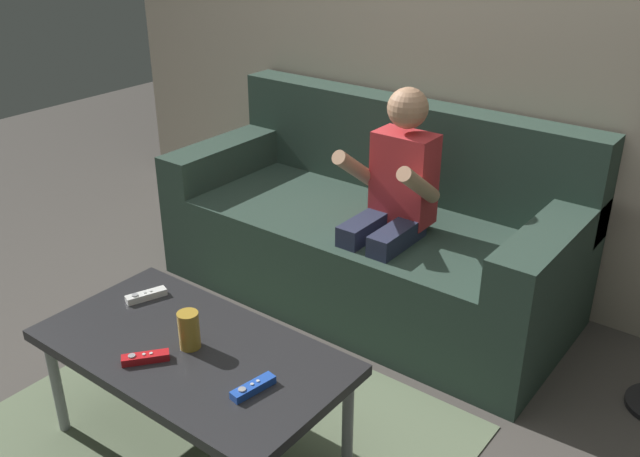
{
  "coord_description": "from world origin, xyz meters",
  "views": [
    {
      "loc": [
        1.3,
        -1.27,
        1.67
      ],
      "look_at": [
        -0.06,
        0.51,
        0.6
      ],
      "focal_mm": 39.06,
      "sensor_mm": 36.0,
      "label": 1
    }
  ],
  "objects_px": {
    "game_remote_white_center": "(146,296)",
    "couch": "(372,234)",
    "person_seated_on_couch": "(391,201)",
    "soda_can": "(189,330)",
    "game_remote_red_far_corner": "(145,358)",
    "game_remote_blue_near_edge": "(253,387)",
    "coffee_table": "(192,357)"
  },
  "relations": [
    {
      "from": "game_remote_red_far_corner",
      "to": "soda_can",
      "type": "height_order",
      "value": "soda_can"
    },
    {
      "from": "couch",
      "to": "coffee_table",
      "type": "height_order",
      "value": "couch"
    },
    {
      "from": "game_remote_blue_near_edge",
      "to": "game_remote_red_far_corner",
      "type": "relative_size",
      "value": 1.09
    },
    {
      "from": "coffee_table",
      "to": "game_remote_white_center",
      "type": "relative_size",
      "value": 6.91
    },
    {
      "from": "game_remote_red_far_corner",
      "to": "soda_can",
      "type": "bearing_deg",
      "value": 68.81
    },
    {
      "from": "soda_can",
      "to": "game_remote_white_center",
      "type": "bearing_deg",
      "value": 162.66
    },
    {
      "from": "soda_can",
      "to": "person_seated_on_couch",
      "type": "bearing_deg",
      "value": 85.56
    },
    {
      "from": "game_remote_white_center",
      "to": "soda_can",
      "type": "distance_m",
      "value": 0.35
    },
    {
      "from": "game_remote_white_center",
      "to": "couch",
      "type": "bearing_deg",
      "value": 79.17
    },
    {
      "from": "couch",
      "to": "soda_can",
      "type": "xyz_separation_m",
      "value": [
        0.12,
        -1.21,
        0.18
      ]
    },
    {
      "from": "game_remote_white_center",
      "to": "game_remote_blue_near_edge",
      "type": "bearing_deg",
      "value": -12.9
    },
    {
      "from": "person_seated_on_couch",
      "to": "game_remote_white_center",
      "type": "relative_size",
      "value": 7.05
    },
    {
      "from": "game_remote_blue_near_edge",
      "to": "game_remote_white_center",
      "type": "relative_size",
      "value": 1.0
    },
    {
      "from": "person_seated_on_couch",
      "to": "game_remote_white_center",
      "type": "bearing_deg",
      "value": -114.09
    },
    {
      "from": "game_remote_blue_near_edge",
      "to": "game_remote_red_far_corner",
      "type": "bearing_deg",
      "value": -165.2
    },
    {
      "from": "game_remote_blue_near_edge",
      "to": "soda_can",
      "type": "distance_m",
      "value": 0.31
    },
    {
      "from": "couch",
      "to": "game_remote_red_far_corner",
      "type": "relative_size",
      "value": 13.72
    },
    {
      "from": "couch",
      "to": "soda_can",
      "type": "bearing_deg",
      "value": -84.29
    },
    {
      "from": "person_seated_on_couch",
      "to": "game_remote_red_far_corner",
      "type": "height_order",
      "value": "person_seated_on_couch"
    },
    {
      "from": "game_remote_white_center",
      "to": "person_seated_on_couch",
      "type": "bearing_deg",
      "value": 65.91
    },
    {
      "from": "game_remote_blue_near_edge",
      "to": "soda_can",
      "type": "xyz_separation_m",
      "value": [
        -0.3,
        0.04,
        0.05
      ]
    },
    {
      "from": "soda_can",
      "to": "game_remote_red_far_corner",
      "type": "bearing_deg",
      "value": -111.19
    },
    {
      "from": "game_remote_white_center",
      "to": "soda_can",
      "type": "height_order",
      "value": "soda_can"
    },
    {
      "from": "couch",
      "to": "game_remote_red_far_corner",
      "type": "bearing_deg",
      "value": -87.05
    },
    {
      "from": "game_remote_white_center",
      "to": "soda_can",
      "type": "xyz_separation_m",
      "value": [
        0.33,
        -0.1,
        0.05
      ]
    },
    {
      "from": "couch",
      "to": "person_seated_on_couch",
      "type": "bearing_deg",
      "value": -42.45
    },
    {
      "from": "game_remote_red_far_corner",
      "to": "game_remote_white_center",
      "type": "bearing_deg",
      "value": 139.77
    },
    {
      "from": "game_remote_white_center",
      "to": "game_remote_red_far_corner",
      "type": "distance_m",
      "value": 0.37
    },
    {
      "from": "person_seated_on_couch",
      "to": "soda_can",
      "type": "xyz_separation_m",
      "value": [
        -0.08,
        -1.02,
        -0.1
      ]
    },
    {
      "from": "couch",
      "to": "game_remote_blue_near_edge",
      "type": "relative_size",
      "value": 12.55
    },
    {
      "from": "coffee_table",
      "to": "soda_can",
      "type": "height_order",
      "value": "soda_can"
    },
    {
      "from": "soda_can",
      "to": "coffee_table",
      "type": "bearing_deg",
      "value": -38.76
    }
  ]
}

